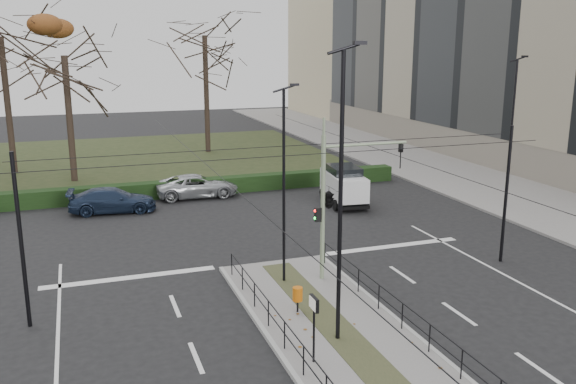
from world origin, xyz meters
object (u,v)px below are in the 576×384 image
object	(u,v)px
parked_car_third	(112,200)
white_van	(344,184)
info_panel	(314,311)
streetlamp_median_far	(284,184)
traffic_light	(331,196)
streetlamp_sidewalk	(512,132)
parked_car_fourth	(197,186)
litter_bin	(298,294)
streetlamp_median_near	(341,196)
rust_tree	(0,37)
bare_tree_near	(65,65)
bare_tree_center	(205,44)

from	to	relation	value
parked_car_third	white_van	world-z (taller)	white_van
info_panel	streetlamp_median_far	world-z (taller)	streetlamp_median_far
traffic_light	white_van	xyz separation A→B (m)	(5.55, 10.90, -2.30)
streetlamp_sidewalk	white_van	bearing A→B (deg)	154.70
parked_car_third	parked_car_fourth	bearing A→B (deg)	-63.56
litter_bin	parked_car_fourth	xyz separation A→B (m)	(0.03, 18.23, -0.09)
white_van	parked_car_fourth	bearing A→B (deg)	149.39
traffic_light	streetlamp_median_near	size ratio (longest dim) A/B	0.63
info_panel	parked_car_third	xyz separation A→B (m)	(-4.46, 19.70, -1.06)
traffic_light	rust_tree	distance (m)	30.90
streetlamp_median_near	streetlamp_median_far	size ratio (longest dim) A/B	1.19
parked_car_fourth	white_van	bearing A→B (deg)	-119.14
traffic_light	bare_tree_near	bearing A→B (deg)	112.94
traffic_light	litter_bin	size ratio (longest dim) A/B	6.35
traffic_light	info_panel	xyz separation A→B (m)	(-3.12, -6.08, -1.75)
streetlamp_sidewalk	parked_car_fourth	size ratio (longest dim) A/B	1.69
bare_tree_near	rust_tree	bearing A→B (deg)	133.58
litter_bin	white_van	bearing A→B (deg)	59.74
bare_tree_center	traffic_light	bearing A→B (deg)	-93.08
litter_bin	streetlamp_median_near	world-z (taller)	streetlamp_median_near
litter_bin	streetlamp_median_far	distance (m)	4.41
parked_car_fourth	info_panel	bearing A→B (deg)	179.40
streetlamp_median_far	bare_tree_near	xyz separation A→B (m)	(-7.72, 22.37, 3.89)
litter_bin	bare_tree_center	size ratio (longest dim) A/B	0.07
litter_bin	bare_tree_center	xyz separation A→B (m)	(4.04, 33.84, 8.54)
parked_car_fourth	rust_tree	distance (m)	18.51
white_van	litter_bin	bearing A→B (deg)	-120.26
traffic_light	parked_car_third	world-z (taller)	traffic_light
traffic_light	streetlamp_sidewalk	world-z (taller)	streetlamp_sidewalk
parked_car_third	white_van	xyz separation A→B (m)	(13.13, -2.72, 0.51)
traffic_light	bare_tree_near	distance (m)	24.95
streetlamp_median_far	rust_tree	bearing A→B (deg)	113.93
rust_tree	bare_tree_center	xyz separation A→B (m)	(15.39, 4.22, -0.49)
traffic_light	white_van	world-z (taller)	traffic_light
parked_car_fourth	bare_tree_center	xyz separation A→B (m)	(4.01, 15.61, 8.62)
info_panel	parked_car_third	world-z (taller)	info_panel
traffic_light	bare_tree_center	world-z (taller)	bare_tree_center
streetlamp_median_near	rust_tree	xyz separation A→B (m)	(-11.89, 31.93, 4.98)
traffic_light	bare_tree_near	xyz separation A→B (m)	(-9.57, 22.61, 4.46)
white_van	bare_tree_near	xyz separation A→B (m)	(-15.12, 11.71, 6.76)
info_panel	streetlamp_median_near	world-z (taller)	streetlamp_median_near
litter_bin	bare_tree_near	xyz separation A→B (m)	(-7.21, 25.27, 7.18)
traffic_light	litter_bin	bearing A→B (deg)	-131.56
streetlamp_median_far	white_van	world-z (taller)	streetlamp_median_far
info_panel	bare_tree_near	world-z (taller)	bare_tree_near
traffic_light	parked_car_fourth	bearing A→B (deg)	98.52
traffic_light	bare_tree_near	size ratio (longest dim) A/B	0.51
parked_car_third	rust_tree	world-z (taller)	rust_tree
litter_bin	rust_tree	size ratio (longest dim) A/B	0.07
white_van	rust_tree	size ratio (longest dim) A/B	0.35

